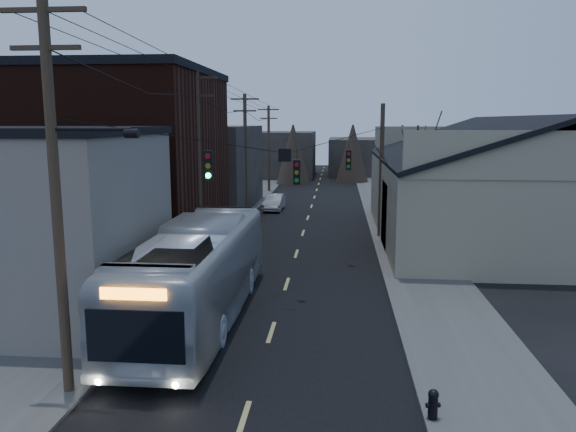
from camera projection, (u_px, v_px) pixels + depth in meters
road_surface at (306, 222)px, 41.50m from camera, size 9.00×110.00×0.02m
sidewalk_left at (220, 220)px, 42.06m from camera, size 4.00×110.00×0.12m
sidewalk_right at (395, 223)px, 40.92m from camera, size 4.00×110.00×0.12m
building_clapboard at (37, 226)px, 21.08m from camera, size 8.00×8.00×7.00m
building_brick at (121, 164)px, 31.72m from camera, size 10.00×12.00×10.00m
building_left_far at (199, 168)px, 47.64m from camera, size 9.00×14.00×7.00m
warehouse at (510, 198)px, 35.00m from camera, size 16.16×20.60×7.73m
building_far_left at (277, 154)px, 75.90m from camera, size 10.00×12.00×6.00m
building_far_right at (371, 156)px, 79.76m from camera, size 12.00×14.00×5.00m
bare_tree at (416, 192)px, 30.51m from camera, size 0.40×0.40×7.20m
utility_lines at (252, 161)px, 35.19m from camera, size 11.24×45.28×10.50m
bus at (197, 273)px, 20.90m from camera, size 3.09×13.04×3.63m
parked_car at (274, 202)px, 47.13m from camera, size 1.51×4.13×1.35m
fire_hydrant at (433, 403)px, 13.85m from camera, size 0.37×0.26×0.77m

